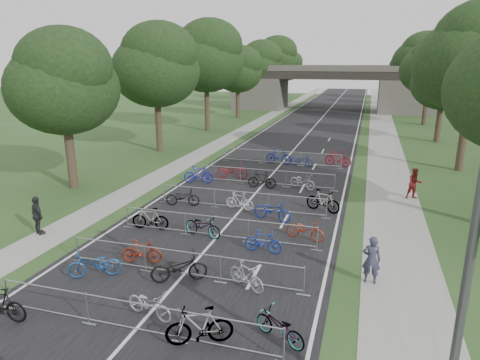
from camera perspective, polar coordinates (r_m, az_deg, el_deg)
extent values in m
cube|color=black|center=(57.03, 10.31, 7.53)|extent=(11.00, 140.00, 0.01)
cube|color=gray|center=(56.70, 18.41, 6.94)|extent=(3.00, 140.00, 0.01)
cube|color=gray|center=(58.33, 2.91, 7.94)|extent=(2.00, 140.00, 0.01)
cube|color=silver|center=(57.03, 10.31, 7.52)|extent=(0.12, 140.00, 0.00)
cube|color=#4F4D46|center=(73.51, 2.72, 11.52)|extent=(8.00, 8.00, 5.00)
cube|color=#4F4D46|center=(71.52, 21.21, 10.37)|extent=(8.00, 8.00, 5.00)
cube|color=black|center=(71.44, 11.99, 13.57)|extent=(30.00, 8.00, 1.20)
cube|color=#4F4D46|center=(67.63, 11.75, 14.33)|extent=(30.00, 0.40, 0.90)
cube|color=#4F4D46|center=(75.20, 12.31, 14.41)|extent=(30.00, 0.40, 0.90)
cylinder|color=#4C4C51|center=(9.24, 28.05, -11.39)|extent=(0.18, 0.18, 8.00)
cylinder|color=#33261C|center=(28.98, -21.65, 3.04)|extent=(0.56, 0.56, 4.20)
ellipsoid|color=black|center=(28.44, -22.50, 11.15)|extent=(6.72, 6.72, 5.51)
sphere|color=black|center=(27.63, -22.46, 13.86)|extent=(5.38, 5.38, 5.38)
sphere|color=black|center=(29.20, -22.48, 9.58)|extent=(4.37, 4.37, 4.37)
cylinder|color=#33261C|center=(38.88, -10.80, 7.26)|extent=(0.56, 0.56, 4.72)
ellipsoid|color=black|center=(38.49, -11.16, 14.09)|extent=(7.56, 7.56, 6.20)
sphere|color=black|center=(37.77, -10.81, 16.38)|extent=(6.05, 6.05, 6.05)
sphere|color=black|center=(39.20, -11.40, 12.72)|extent=(4.91, 4.91, 4.91)
cylinder|color=#33261C|center=(35.19, 27.61, 5.19)|extent=(0.56, 0.56, 5.11)
ellipsoid|color=black|center=(34.78, 28.68, 13.31)|extent=(8.18, 8.18, 6.70)
sphere|color=black|center=(35.20, 27.49, 11.78)|extent=(5.31, 5.31, 5.31)
cylinder|color=#33261C|center=(49.72, -4.41, 9.60)|extent=(0.56, 0.56, 5.25)
ellipsoid|color=black|center=(49.43, -4.54, 15.54)|extent=(8.40, 8.40, 6.89)
sphere|color=black|center=(48.78, -4.12, 17.52)|extent=(6.72, 6.72, 6.72)
sphere|color=black|center=(50.10, -4.85, 14.33)|extent=(5.46, 5.46, 5.46)
cylinder|color=#33261C|center=(46.99, 24.97, 6.97)|extent=(0.56, 0.56, 3.85)
ellipsoid|color=black|center=(46.66, 25.51, 11.54)|extent=(6.16, 6.16, 5.05)
sphere|color=black|center=(46.21, 26.54, 12.93)|extent=(4.93, 4.93, 4.93)
sphere|color=black|center=(47.13, 24.71, 10.71)|extent=(4.00, 4.00, 4.00)
cylinder|color=#33261C|center=(61.06, -0.31, 10.29)|extent=(0.56, 0.56, 4.20)
ellipsoid|color=black|center=(60.81, -0.31, 14.15)|extent=(6.72, 6.72, 5.51)
sphere|color=black|center=(60.13, 0.11, 15.42)|extent=(5.38, 5.38, 5.38)
sphere|color=black|center=(61.46, -0.63, 13.39)|extent=(4.37, 4.37, 4.37)
cylinder|color=#33261C|center=(58.78, 23.49, 8.93)|extent=(0.56, 0.56, 4.48)
ellipsoid|color=black|center=(58.52, 23.97, 13.19)|extent=(7.17, 7.17, 5.88)
sphere|color=black|center=(58.08, 24.79, 14.51)|extent=(5.73, 5.73, 5.73)
sphere|color=black|center=(58.99, 23.32, 12.39)|extent=(4.66, 4.66, 4.66)
cylinder|color=#33261C|center=(72.56, 2.52, 11.35)|extent=(0.56, 0.56, 4.72)
ellipsoid|color=black|center=(72.35, 2.57, 15.01)|extent=(7.56, 7.56, 6.20)
sphere|color=black|center=(71.71, 2.96, 16.21)|extent=(6.05, 6.05, 6.05)
sphere|color=black|center=(72.98, 2.27, 14.28)|extent=(4.91, 4.91, 4.91)
cylinder|color=#33261C|center=(70.65, 22.49, 10.24)|extent=(0.56, 0.56, 5.11)
ellipsoid|color=black|center=(70.44, 22.93, 14.28)|extent=(8.18, 8.18, 6.70)
sphere|color=black|center=(70.02, 23.62, 15.55)|extent=(6.54, 6.54, 6.54)
sphere|color=black|center=(70.91, 22.39, 13.50)|extent=(5.31, 5.31, 5.31)
cylinder|color=#33261C|center=(84.19, 4.59, 12.11)|extent=(0.56, 0.56, 5.25)
ellipsoid|color=black|center=(84.03, 4.67, 15.61)|extent=(8.40, 8.40, 6.89)
sphere|color=black|center=(83.43, 5.04, 16.76)|extent=(6.72, 6.72, 6.72)
sphere|color=black|center=(84.63, 4.38, 14.91)|extent=(5.46, 5.46, 5.46)
cylinder|color=#33261C|center=(82.61, 21.71, 10.51)|extent=(0.56, 0.56, 3.85)
ellipsoid|color=black|center=(82.43, 21.98, 13.11)|extent=(6.16, 6.16, 5.05)
sphere|color=black|center=(81.95, 22.53, 13.92)|extent=(4.93, 4.93, 4.93)
sphere|color=black|center=(82.91, 21.55, 12.63)|extent=(4.00, 4.00, 4.00)
cylinder|color=#33261C|center=(95.97, 6.14, 12.20)|extent=(0.56, 0.56, 4.20)
ellipsoid|color=black|center=(95.80, 6.21, 14.66)|extent=(6.72, 6.72, 5.51)
sphere|color=black|center=(95.19, 6.55, 15.45)|extent=(5.38, 5.38, 5.38)
sphere|color=black|center=(96.41, 5.96, 14.17)|extent=(4.37, 4.37, 4.37)
cylinder|color=#33261C|center=(94.53, 21.18, 11.28)|extent=(0.56, 0.56, 4.48)
ellipsoid|color=black|center=(94.37, 21.45, 13.93)|extent=(7.17, 7.17, 5.88)
sphere|color=black|center=(93.91, 21.94, 14.76)|extent=(5.73, 5.73, 5.73)
sphere|color=black|center=(94.85, 21.07, 13.43)|extent=(4.66, 4.66, 4.66)
cylinder|color=#989BA0|center=(13.47, -14.40, -15.50)|extent=(9.20, 0.04, 0.04)
cylinder|color=#989BA0|center=(13.93, -14.15, -18.57)|extent=(9.20, 0.04, 0.04)
cylinder|color=#989BA0|center=(16.36, -28.64, -13.15)|extent=(0.05, 0.05, 1.10)
cube|color=#989BA0|center=(16.61, -28.39, -14.78)|extent=(0.50, 0.08, 0.03)
cylinder|color=#989BA0|center=(14.50, -19.68, -15.85)|extent=(0.05, 0.05, 1.10)
cube|color=#989BA0|center=(14.78, -19.48, -17.63)|extent=(0.50, 0.08, 0.03)
cylinder|color=#989BA0|center=(13.10, -8.16, -18.70)|extent=(0.05, 0.05, 1.10)
cube|color=#989BA0|center=(13.41, -8.06, -20.59)|extent=(0.50, 0.08, 0.03)
cylinder|color=#989BA0|center=(12.32, 5.88, -21.12)|extent=(0.05, 0.05, 1.10)
cylinder|color=#989BA0|center=(16.26, -7.86, -9.42)|extent=(9.20, 0.04, 0.04)
cylinder|color=#989BA0|center=(16.65, -7.75, -12.13)|extent=(9.20, 0.04, 0.04)
cylinder|color=#989BA0|center=(18.72, -20.88, -8.55)|extent=(0.05, 0.05, 1.10)
cube|color=#989BA0|center=(18.94, -20.72, -10.03)|extent=(0.50, 0.08, 0.03)
cylinder|color=#989BA0|center=(17.12, -12.55, -10.17)|extent=(0.05, 0.05, 1.10)
cube|color=#989BA0|center=(17.36, -12.44, -11.76)|extent=(0.50, 0.08, 0.03)
cylinder|color=#989BA0|center=(15.95, -2.66, -11.80)|extent=(0.05, 0.05, 1.10)
cube|color=#989BA0|center=(16.21, -2.64, -13.48)|extent=(0.50, 0.08, 0.03)
cylinder|color=#989BA0|center=(15.32, 8.53, -13.21)|extent=(0.05, 0.05, 1.10)
cube|color=#989BA0|center=(15.59, 8.45, -14.94)|extent=(0.50, 0.08, 0.03)
cylinder|color=#989BA0|center=(19.49, -3.25, -4.92)|extent=(9.20, 0.04, 0.04)
cylinder|color=#989BA0|center=(19.82, -3.21, -7.28)|extent=(9.20, 0.04, 0.04)
cylinder|color=#989BA0|center=(21.59, -14.83, -4.77)|extent=(0.05, 0.05, 1.10)
cube|color=#989BA0|center=(21.78, -14.73, -6.09)|extent=(0.50, 0.08, 0.03)
cylinder|color=#989BA0|center=(20.22, -7.34, -5.77)|extent=(0.05, 0.05, 1.10)
cube|color=#989BA0|center=(20.42, -7.28, -7.17)|extent=(0.50, 0.08, 0.03)
cylinder|color=#989BA0|center=(19.24, 1.10, -6.79)|extent=(0.05, 0.05, 1.10)
cube|color=#989BA0|center=(19.45, 1.10, -8.24)|extent=(0.50, 0.08, 0.03)
cylinder|color=#989BA0|center=(18.72, 10.26, -7.72)|extent=(0.05, 0.05, 1.10)
cube|color=#989BA0|center=(18.94, 10.18, -9.20)|extent=(0.50, 0.08, 0.03)
cylinder|color=#989BA0|center=(23.09, 0.12, -1.57)|extent=(9.20, 0.04, 0.04)
cylinder|color=#989BA0|center=(23.36, 0.12, -3.61)|extent=(9.20, 0.04, 0.04)
cylinder|color=#989BA0|center=(24.88, -10.08, -1.74)|extent=(0.05, 0.05, 1.10)
cube|color=#989BA0|center=(25.05, -10.03, -2.90)|extent=(0.50, 0.08, 0.03)
cylinder|color=#989BA0|center=(23.70, -3.43, -2.40)|extent=(0.05, 0.05, 1.10)
cube|color=#989BA0|center=(23.87, -3.41, -3.62)|extent=(0.50, 0.08, 0.03)
cylinder|color=#989BA0|center=(22.87, 3.81, -3.09)|extent=(0.05, 0.05, 1.10)
cube|color=#989BA0|center=(23.05, 3.79, -4.35)|extent=(0.50, 0.08, 0.03)
cylinder|color=#989BA0|center=(22.44, 11.48, -3.76)|extent=(0.05, 0.05, 1.10)
cube|color=#989BA0|center=(22.62, 11.41, -5.04)|extent=(0.50, 0.08, 0.03)
cylinder|color=#989BA0|center=(27.74, 3.08, 1.38)|extent=(9.20, 0.04, 0.04)
cylinder|color=#989BA0|center=(27.96, 3.05, -0.34)|extent=(9.20, 0.04, 0.04)
cylinder|color=#989BA0|center=(29.25, -5.73, 1.07)|extent=(0.05, 0.05, 1.10)
cube|color=#989BA0|center=(29.39, -5.70, 0.06)|extent=(0.50, 0.08, 0.03)
cylinder|color=#989BA0|center=(28.25, 0.04, 0.63)|extent=(0.05, 0.05, 1.10)
cube|color=#989BA0|center=(28.39, 0.04, -0.42)|extent=(0.50, 0.08, 0.03)
cylinder|color=#989BA0|center=(27.56, 6.16, 0.14)|extent=(0.05, 0.05, 1.10)
cube|color=#989BA0|center=(27.71, 6.13, -0.92)|extent=(0.50, 0.08, 0.03)
cylinder|color=#989BA0|center=(27.20, 12.52, -0.36)|extent=(0.05, 0.05, 1.10)
cube|color=#989BA0|center=(27.35, 12.45, -1.44)|extent=(0.50, 0.08, 0.03)
cylinder|color=#989BA0|center=(33.45, 5.53, 3.83)|extent=(9.20, 0.04, 0.04)
cylinder|color=#989BA0|center=(33.64, 5.49, 2.38)|extent=(9.20, 0.04, 0.04)
cylinder|color=#989BA0|center=(34.71, -1.97, 3.48)|extent=(0.05, 0.05, 1.10)
cube|color=#989BA0|center=(34.83, -1.96, 2.62)|extent=(0.50, 0.08, 0.03)
cylinder|color=#989BA0|center=(33.87, 2.96, 3.16)|extent=(0.05, 0.05, 1.10)
cube|color=#989BA0|center=(33.99, 2.95, 2.28)|extent=(0.50, 0.08, 0.03)
cylinder|color=#989BA0|center=(33.30, 8.09, 2.81)|extent=(0.05, 0.05, 1.10)
cube|color=#989BA0|center=(33.42, 8.06, 1.91)|extent=(0.50, 0.08, 0.03)
cylinder|color=#989BA0|center=(33.00, 13.36, 2.41)|extent=(0.05, 0.05, 1.10)
cube|color=#989BA0|center=(33.13, 13.30, 1.51)|extent=(0.50, 0.08, 0.03)
imported|color=#9C9DA4|center=(14.38, -11.98, -15.89)|extent=(1.87, 1.03, 0.93)
imported|color=#989BA0|center=(12.95, -5.44, -18.84)|extent=(2.02, 1.33, 1.18)
imported|color=#989BA0|center=(13.12, 5.29, -18.97)|extent=(1.87, 1.39, 0.94)
imported|color=navy|center=(17.25, -18.85, -10.62)|extent=(2.04, 1.53, 1.03)
imported|color=maroon|center=(17.84, -12.98, -9.28)|extent=(1.71, 0.80, 0.99)
imported|color=black|center=(16.20, -8.13, -11.51)|extent=(2.18, 1.61, 1.09)
imported|color=#ADAEB5|center=(15.59, 0.84, -12.64)|extent=(1.72, 1.28, 1.03)
imported|color=#989BA0|center=(21.11, -11.88, -5.05)|extent=(1.88, 0.76, 1.10)
imported|color=#989BA0|center=(19.95, -4.98, -6.12)|extent=(2.07, 1.16, 1.03)
imported|color=navy|center=(18.31, 3.12, -8.19)|extent=(1.69, 0.57, 1.00)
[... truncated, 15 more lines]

